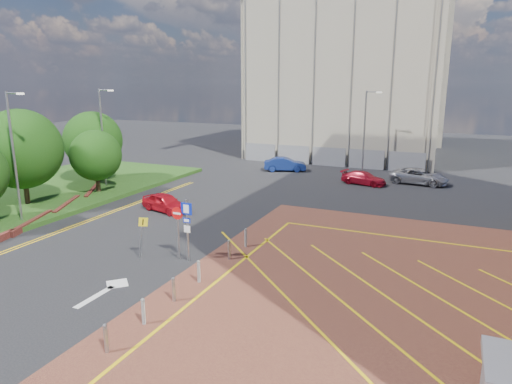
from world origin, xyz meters
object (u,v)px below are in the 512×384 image
Objects in this scene: lamp_left_far at (103,134)px; tree_c at (96,155)px; car_red_back at (364,178)px; tree_b at (21,149)px; car_red_left at (165,202)px; tree_d at (93,141)px; lamp_back at (365,129)px; lamp_left_near at (14,152)px; car_blue_back at (285,164)px; warning_sign at (142,232)px; car_silver_back at (419,176)px; sign_cluster at (184,224)px.

tree_c is at bearing -65.29° from lamp_left_far.
tree_c is at bearing 135.01° from car_red_back.
tree_c reaches higher than car_red_back.
lamp_left_far is at bearing 81.23° from tree_b.
car_red_left is 0.94× the size of car_red_back.
lamp_back is (20.58, 15.00, 0.49)m from tree_d.
tree_c is at bearing -45.00° from tree_d.
lamp_left_near is 1.90× the size of car_blue_back.
car_red_left reaches higher than car_red_back.
car_red_back is (6.96, 22.12, -0.86)m from warning_sign.
tree_b is 1.38× the size of tree_c.
car_red_left is at bearing 142.87° from car_silver_back.
car_red_back is (17.62, 20.41, -4.09)m from lamp_left_near.
lamp_back is 2.50× the size of sign_cluster.
sign_cluster is at bearing -4.56° from lamp_left_near.
tree_b is 0.84× the size of lamp_back.
lamp_left_far is 1.61× the size of car_silver_back.
lamp_back is 22.49m from car_red_left.
warning_sign is at bearing -42.75° from lamp_left_far.
tree_d is at bearing 154.32° from lamp_left_far.
lamp_back is at bearing -11.66° from car_red_left.
lamp_left_near is at bearing 175.44° from sign_cluster.
car_blue_back is (-3.59, 24.48, -1.26)m from sign_cluster.
lamp_left_far reaches higher than car_silver_back.
tree_c is 0.61× the size of lamp_left_far.
car_blue_back is (-7.38, -2.54, -3.67)m from lamp_back.
car_red_left is (-6.15, 7.18, -1.32)m from sign_cluster.
car_silver_back is (24.07, 12.57, -3.97)m from lamp_left_far.
tree_b is at bearing 123.13° from car_red_left.
lamp_left_far is 24.46m from lamp_back.
warning_sign is at bearing 173.97° from car_red_back.
tree_d is at bearing 113.44° from car_blue_back.
tree_c reaches higher than warning_sign.
tree_c reaches higher than car_blue_back.
tree_b reaches higher than car_blue_back.
lamp_back is 2.15× the size of car_red_left.
car_silver_back is (15.50, 16.41, 0.06)m from car_red_left.
tree_b reaches higher than warning_sign.
sign_cluster is 25.41m from car_silver_back.
tree_b is 2.11× the size of sign_cluster.
car_red_back is (8.50, -3.05, -0.12)m from car_blue_back.
lamp_back is 27.38m from sign_cluster.
tree_b is 7.10m from lamp_left_far.
tree_b is at bearing -111.80° from tree_c.
lamp_back is 6.84m from car_red_back.
tree_b is at bearing -130.41° from lamp_back.
lamp_left_far is 2.15× the size of car_red_left.
tree_d is 0.76× the size of lamp_left_far.
car_red_back is at bearing 23.45° from tree_d.
tree_c is 16.53m from sign_cluster.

